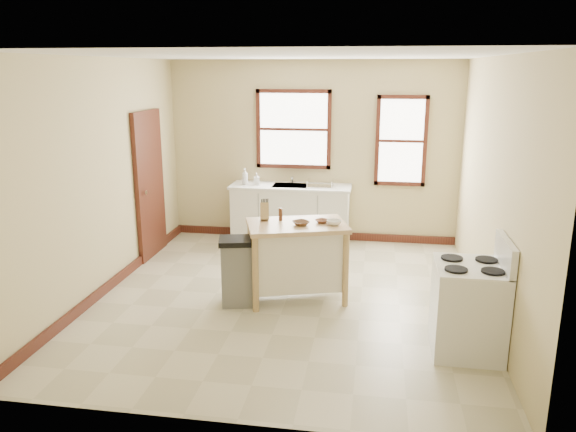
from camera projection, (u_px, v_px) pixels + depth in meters
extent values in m
plane|color=#C2B999|center=(287.00, 298.00, 6.73)|extent=(5.00, 5.00, 0.00)
plane|color=white|center=(287.00, 56.00, 6.02)|extent=(5.00, 5.00, 0.00)
cube|color=tan|center=(313.00, 152.00, 8.76)|extent=(4.50, 0.04, 2.80)
cube|color=tan|center=(102.00, 177.00, 6.72)|extent=(0.04, 5.00, 2.80)
cube|color=tan|center=(493.00, 190.00, 6.03)|extent=(0.04, 5.00, 2.80)
cube|color=#3C1610|center=(150.00, 185.00, 8.04)|extent=(0.06, 0.90, 2.10)
cube|color=#3C1610|center=(311.00, 235.00, 9.08)|extent=(4.50, 0.04, 0.12)
cube|color=#3C1610|center=(113.00, 282.00, 7.06)|extent=(0.04, 5.00, 0.12)
cylinder|color=silver|center=(292.00, 176.00, 8.79)|extent=(0.03, 0.03, 0.22)
imported|color=#B2B2B2|center=(245.00, 176.00, 8.68)|extent=(0.12, 0.12, 0.25)
imported|color=#B2B2B2|center=(257.00, 179.00, 8.66)|extent=(0.10, 0.10, 0.19)
cylinder|color=#482513|center=(281.00, 214.00, 6.60)|extent=(0.05, 0.05, 0.15)
imported|color=brown|center=(301.00, 223.00, 6.43)|extent=(0.26, 0.26, 0.05)
imported|color=brown|center=(322.00, 221.00, 6.52)|extent=(0.21, 0.21, 0.04)
imported|color=silver|center=(334.00, 223.00, 6.43)|extent=(0.17, 0.17, 0.05)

